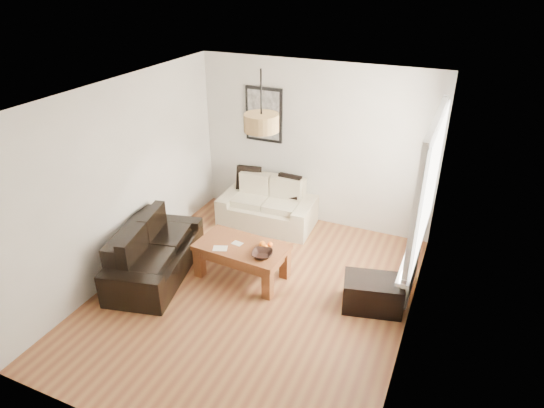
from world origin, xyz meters
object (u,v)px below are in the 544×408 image
at_px(sofa_leather, 155,251).
at_px(ottoman, 373,294).
at_px(coffee_table, 242,261).
at_px(loveseat_cream, 267,204).

xyz_separation_m(sofa_leather, ottoman, (2.88, 0.49, -0.16)).
distance_m(sofa_leather, coffee_table, 1.19).
xyz_separation_m(loveseat_cream, sofa_leather, (-0.83, -1.88, -0.01)).
xyz_separation_m(sofa_leather, coffee_table, (1.11, 0.42, -0.12)).
height_order(loveseat_cream, ottoman, loveseat_cream).
distance_m(sofa_leather, ottoman, 2.92).
bearing_deg(loveseat_cream, ottoman, -36.84).
bearing_deg(coffee_table, loveseat_cream, 100.78).
xyz_separation_m(loveseat_cream, coffee_table, (0.28, -1.45, -0.13)).
relative_size(coffee_table, ottoman, 1.68).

